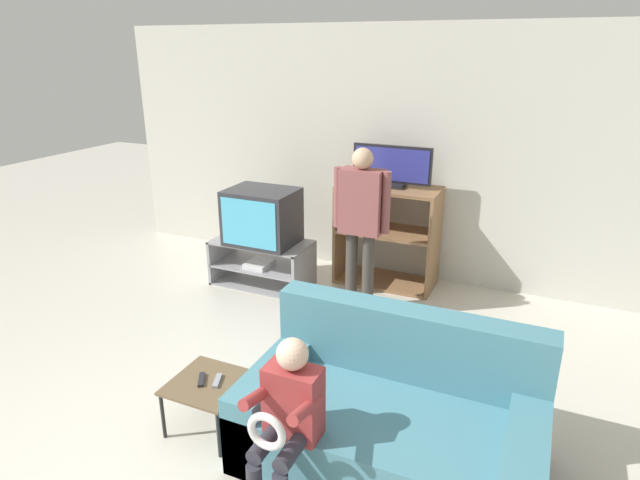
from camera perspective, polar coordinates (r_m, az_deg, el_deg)
The scene contains 11 objects.
wall_back at distance 5.71m, azimuth 7.26°, elevation 8.99°, with size 6.40×0.06×2.60m.
tv_stand at distance 5.64m, azimuth -6.20°, elevation -2.46°, with size 1.02×0.53×0.47m.
television_main at distance 5.44m, azimuth -6.21°, elevation 2.51°, with size 0.68×0.53×0.56m.
media_shelf at distance 5.57m, azimuth 7.17°, elevation 0.55°, with size 1.02×0.51×1.05m.
television_flat at distance 5.39m, azimuth 7.66°, elevation 7.68°, with size 0.80×0.20×0.41m.
snack_table at distance 3.64m, azimuth -11.81°, elevation -15.06°, with size 0.47×0.47×0.34m.
remote_control_black at distance 3.63m, azimuth -12.52°, elevation -14.34°, with size 0.04×0.14×0.02m, color #232328.
remote_control_white at distance 3.60m, azimuth -10.90°, elevation -14.53°, with size 0.04×0.14×0.02m, color gray.
couch at distance 3.38m, azimuth 7.64°, elevation -18.46°, with size 1.71×0.94×0.86m.
person_standing_adult at distance 4.81m, azimuth 4.41°, elevation 2.58°, with size 0.53×0.20×1.55m.
person_seated_child at distance 2.92m, azimuth -3.58°, elevation -18.13°, with size 0.33×0.43×0.98m.
Camera 1 is at (1.63, -1.69, 2.37)m, focal length 30.00 mm.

